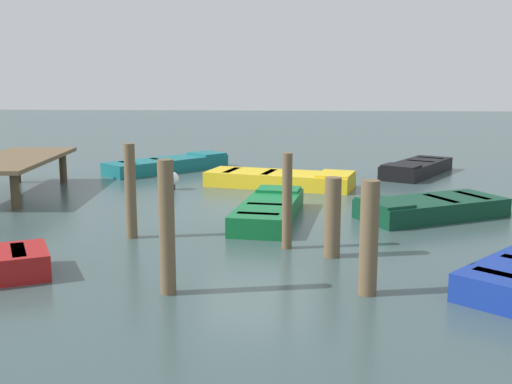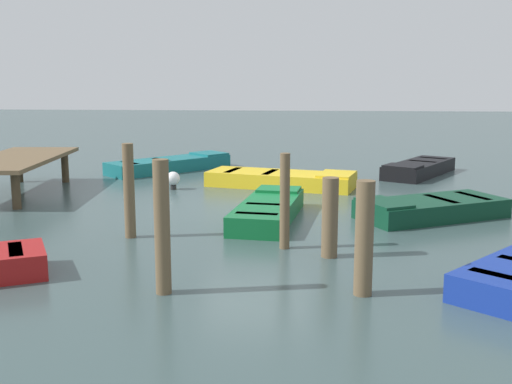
# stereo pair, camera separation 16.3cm
# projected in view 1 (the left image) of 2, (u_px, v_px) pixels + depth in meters

# --- Properties ---
(ground_plane) EXTENTS (80.00, 80.00, 0.00)m
(ground_plane) POSITION_uv_depth(u_px,v_px,m) (256.00, 207.00, 14.68)
(ground_plane) COLOR #384C4C
(dock_segment) EXTENTS (4.71, 2.18, 0.95)m
(dock_segment) POSITION_uv_depth(u_px,v_px,m) (15.00, 162.00, 16.04)
(dock_segment) COLOR brown
(dock_segment) RESTS_ON ground_plane
(rowboat_dark_green) EXTENTS (2.66, 3.42, 0.46)m
(rowboat_dark_green) POSITION_uv_depth(u_px,v_px,m) (431.00, 208.00, 13.55)
(rowboat_dark_green) COLOR #0C3823
(rowboat_dark_green) RESTS_ON ground_plane
(rowboat_green) EXTENTS (3.45, 1.49, 0.46)m
(rowboat_green) POSITION_uv_depth(u_px,v_px,m) (269.00, 210.00, 13.32)
(rowboat_green) COLOR #0F602D
(rowboat_green) RESTS_ON ground_plane
(rowboat_black) EXTENTS (3.48, 2.68, 0.46)m
(rowboat_black) POSITION_uv_depth(u_px,v_px,m) (417.00, 168.00, 19.31)
(rowboat_black) COLOR black
(rowboat_black) RESTS_ON ground_plane
(rowboat_teal) EXTENTS (3.72, 3.66, 0.46)m
(rowboat_teal) POSITION_uv_depth(u_px,v_px,m) (168.00, 164.00, 20.10)
(rowboat_teal) COLOR #14666B
(rowboat_teal) RESTS_ON ground_plane
(rowboat_yellow) EXTENTS (2.30, 4.18, 0.46)m
(rowboat_yellow) POSITION_uv_depth(u_px,v_px,m) (281.00, 179.00, 17.25)
(rowboat_yellow) COLOR gold
(rowboat_yellow) RESTS_ON ground_plane
(mooring_piling_center) EXTENTS (0.27, 0.27, 1.35)m
(mooring_piling_center) POSITION_uv_depth(u_px,v_px,m) (333.00, 217.00, 10.55)
(mooring_piling_center) COLOR brown
(mooring_piling_center) RESTS_ON ground_plane
(mooring_piling_far_right) EXTENTS (0.17, 0.17, 1.69)m
(mooring_piling_far_right) POSITION_uv_depth(u_px,v_px,m) (287.00, 201.00, 11.03)
(mooring_piling_far_right) COLOR brown
(mooring_piling_far_right) RESTS_ON ground_plane
(mooring_piling_far_left) EXTENTS (0.26, 0.26, 1.61)m
(mooring_piling_far_left) POSITION_uv_depth(u_px,v_px,m) (369.00, 238.00, 8.70)
(mooring_piling_far_left) COLOR brown
(mooring_piling_far_left) RESTS_ON ground_plane
(mooring_piling_near_left) EXTENTS (0.21, 0.21, 1.78)m
(mooring_piling_near_left) POSITION_uv_depth(u_px,v_px,m) (130.00, 191.00, 11.74)
(mooring_piling_near_left) COLOR brown
(mooring_piling_near_left) RESTS_ON ground_plane
(mooring_piling_near_right) EXTENTS (0.22, 0.22, 1.89)m
(mooring_piling_near_right) POSITION_uv_depth(u_px,v_px,m) (167.00, 228.00, 8.70)
(mooring_piling_near_right) COLOR brown
(mooring_piling_near_right) RESTS_ON ground_plane
(marker_buoy) EXTENTS (0.36, 0.36, 0.48)m
(marker_buoy) POSITION_uv_depth(u_px,v_px,m) (172.00, 179.00, 16.83)
(marker_buoy) COLOR #262626
(marker_buoy) RESTS_ON ground_plane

